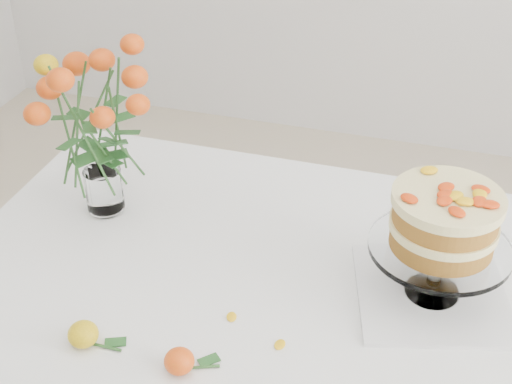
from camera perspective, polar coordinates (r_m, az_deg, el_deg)
table at (r=1.39m, az=4.22°, el=-10.72°), size 1.43×0.93×0.76m
napkin at (r=1.37m, az=13.84°, el=-7.91°), size 0.33×0.33×0.01m
cake_stand at (r=1.27m, az=14.77°, el=-2.63°), size 0.25×0.25×0.23m
rose_vase at (r=1.46m, az=-12.88°, el=6.18°), size 0.34×0.34×0.40m
loose_rose_near at (r=1.26m, az=-13.64°, el=-11.01°), size 0.09×0.05×0.04m
loose_rose_far at (r=1.19m, az=-6.14°, el=-13.31°), size 0.09×0.05×0.04m
stray_petal_a at (r=1.29m, az=-1.97°, el=-9.97°), size 0.03×0.02×0.00m
stray_petal_b at (r=1.24m, az=1.92°, el=-12.12°), size 0.03×0.02×0.00m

